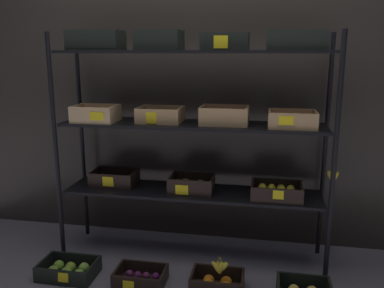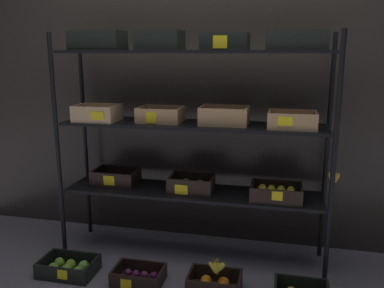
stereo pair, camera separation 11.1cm
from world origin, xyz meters
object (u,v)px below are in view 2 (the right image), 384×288
Objects in this scene: crate_ground_orange at (214,284)px; banana_bunch_loose at (217,268)px; crate_ground_apple_green at (69,268)px; crate_ground_plum at (139,277)px; display_rack at (193,118)px.

banana_bunch_loose is (0.01, -0.00, 0.12)m from crate_ground_orange.
crate_ground_apple_green is 2.99× the size of banana_bunch_loose.
crate_ground_apple_green is 0.51m from crate_ground_plum.
display_rack reaches higher than banana_bunch_loose.
crate_ground_plum is (0.51, 0.01, -0.01)m from crate_ground_apple_green.
banana_bunch_loose is (0.52, 0.01, 0.13)m from crate_ground_plum.
banana_bunch_loose is at bearing 0.65° from crate_ground_plum.
display_rack is 5.96× the size of crate_ground_plum.
display_rack is 1.01m from banana_bunch_loose.
crate_ground_plum is 2.62× the size of banana_bunch_loose.
crate_ground_apple_green reaches higher than crate_ground_plum.
crate_ground_apple_green is (-0.78, -0.44, -1.00)m from display_rack.
crate_ground_plum is at bearing -179.35° from banana_bunch_loose.
display_rack is at bearing 29.24° from crate_ground_apple_green.
crate_ground_orange is (0.24, -0.42, -1.00)m from display_rack.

